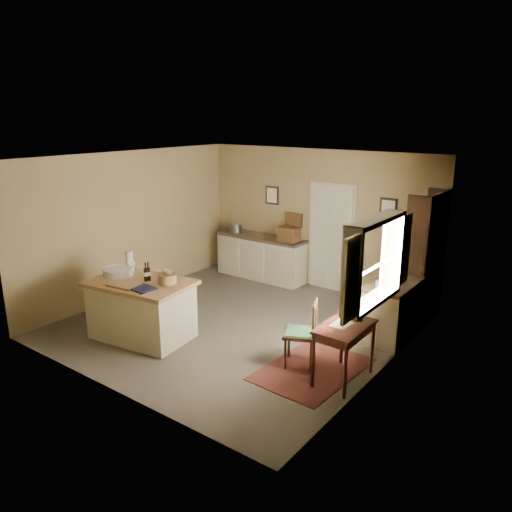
{
  "coord_description": "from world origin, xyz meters",
  "views": [
    {
      "loc": [
        4.76,
        -5.89,
        3.34
      ],
      "look_at": [
        0.2,
        0.24,
        1.15
      ],
      "focal_mm": 35.0,
      "sensor_mm": 36.0,
      "label": 1
    }
  ],
  "objects_px": {
    "right_cabinet": "(392,310)",
    "work_island": "(141,308)",
    "writing_desk": "(345,333)",
    "shelving_unit": "(427,258)",
    "desk_chair": "(300,333)",
    "sideboard": "(261,256)"
  },
  "relations": [
    {
      "from": "desk_chair",
      "to": "work_island",
      "type": "bearing_deg",
      "value": 171.31
    },
    {
      "from": "sideboard",
      "to": "shelving_unit",
      "type": "height_order",
      "value": "shelving_unit"
    },
    {
      "from": "right_cabinet",
      "to": "shelving_unit",
      "type": "distance_m",
      "value": 1.16
    },
    {
      "from": "work_island",
      "to": "writing_desk",
      "type": "height_order",
      "value": "work_island"
    },
    {
      "from": "sideboard",
      "to": "shelving_unit",
      "type": "relative_size",
      "value": 0.92
    },
    {
      "from": "right_cabinet",
      "to": "work_island",
      "type": "bearing_deg",
      "value": -143.74
    },
    {
      "from": "sideboard",
      "to": "desk_chair",
      "type": "xyz_separation_m",
      "value": [
        2.64,
        -2.74,
        -0.02
      ]
    },
    {
      "from": "work_island",
      "to": "writing_desk",
      "type": "xyz_separation_m",
      "value": [
        3.08,
        0.68,
        0.18
      ]
    },
    {
      "from": "sideboard",
      "to": "writing_desk",
      "type": "bearing_deg",
      "value": -39.77
    },
    {
      "from": "work_island",
      "to": "right_cabinet",
      "type": "distance_m",
      "value": 3.83
    },
    {
      "from": "desk_chair",
      "to": "right_cabinet",
      "type": "xyz_separation_m",
      "value": [
        0.67,
        1.56,
        -0.0
      ]
    },
    {
      "from": "work_island",
      "to": "shelving_unit",
      "type": "xyz_separation_m",
      "value": [
        3.24,
        3.24,
        0.59
      ]
    },
    {
      "from": "right_cabinet",
      "to": "shelving_unit",
      "type": "bearing_deg",
      "value": 80.89
    },
    {
      "from": "sideboard",
      "to": "right_cabinet",
      "type": "distance_m",
      "value": 3.52
    },
    {
      "from": "desk_chair",
      "to": "right_cabinet",
      "type": "bearing_deg",
      "value": 41.82
    },
    {
      "from": "work_island",
      "to": "writing_desk",
      "type": "relative_size",
      "value": 1.94
    },
    {
      "from": "work_island",
      "to": "desk_chair",
      "type": "xyz_separation_m",
      "value": [
        2.41,
        0.7,
        -0.02
      ]
    },
    {
      "from": "right_cabinet",
      "to": "shelving_unit",
      "type": "height_order",
      "value": "shelving_unit"
    },
    {
      "from": "work_island",
      "to": "shelving_unit",
      "type": "bearing_deg",
      "value": 36.87
    },
    {
      "from": "writing_desk",
      "to": "desk_chair",
      "type": "distance_m",
      "value": 0.71
    },
    {
      "from": "writing_desk",
      "to": "desk_chair",
      "type": "height_order",
      "value": "desk_chair"
    },
    {
      "from": "work_island",
      "to": "right_cabinet",
      "type": "relative_size",
      "value": 1.51
    }
  ]
}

